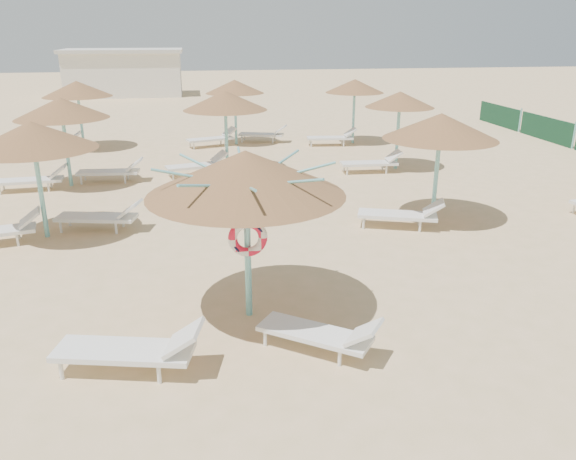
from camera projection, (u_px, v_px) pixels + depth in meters
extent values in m
plane|color=#DDB687|center=(272.00, 317.00, 9.52)|extent=(120.00, 120.00, 0.00)
cylinder|color=#72C3C6|center=(248.00, 250.00, 9.22)|extent=(0.11, 0.11, 2.38)
cone|color=#8D5E38|center=(246.00, 173.00, 8.78)|extent=(3.18, 3.18, 0.72)
cylinder|color=#72C3C6|center=(246.00, 189.00, 8.87)|extent=(0.20, 0.20, 0.12)
cylinder|color=#72C3C6|center=(292.00, 174.00, 8.91)|extent=(1.44, 0.04, 0.36)
cylinder|color=#72C3C6|center=(274.00, 167.00, 9.36)|extent=(1.05, 1.05, 0.36)
cylinder|color=#72C3C6|center=(242.00, 165.00, 9.48)|extent=(0.04, 1.44, 0.36)
cylinder|color=#72C3C6|center=(211.00, 169.00, 9.20)|extent=(1.05, 1.05, 0.36)
cylinder|color=#72C3C6|center=(199.00, 178.00, 8.69)|extent=(1.44, 0.04, 0.36)
cylinder|color=#72C3C6|center=(214.00, 186.00, 8.24)|extent=(1.05, 1.05, 0.36)
cylinder|color=#72C3C6|center=(250.00, 188.00, 8.12)|extent=(0.04, 1.44, 0.36)
cylinder|color=#72C3C6|center=(283.00, 183.00, 8.40)|extent=(1.05, 1.05, 0.36)
torus|color=red|center=(248.00, 238.00, 9.05)|extent=(0.64, 0.15, 0.64)
cylinder|color=white|center=(61.00, 370.00, 7.80)|extent=(0.06, 0.06, 0.29)
cylinder|color=white|center=(77.00, 350.00, 8.28)|extent=(0.06, 0.06, 0.29)
cylinder|color=white|center=(159.00, 374.00, 7.71)|extent=(0.06, 0.06, 0.29)
cylinder|color=white|center=(169.00, 354.00, 8.19)|extent=(0.06, 0.06, 0.29)
cube|color=white|center=(124.00, 351.00, 7.93)|extent=(2.05, 1.07, 0.08)
cube|color=white|center=(184.00, 338.00, 7.79)|extent=(0.63, 0.71, 0.37)
cylinder|color=white|center=(265.00, 339.00, 8.63)|extent=(0.05, 0.05, 0.25)
cylinder|color=white|center=(279.00, 325.00, 9.01)|extent=(0.05, 0.05, 0.25)
cylinder|color=white|center=(340.00, 358.00, 8.11)|extent=(0.05, 0.05, 0.25)
cylinder|color=white|center=(351.00, 343.00, 8.49)|extent=(0.05, 0.05, 0.25)
cube|color=white|center=(315.00, 333.00, 8.46)|extent=(1.73, 1.47, 0.07)
cube|color=white|center=(364.00, 332.00, 8.06)|extent=(0.68, 0.70, 0.33)
cylinder|color=#72C3C6|center=(40.00, 190.00, 12.83)|extent=(0.11, 0.11, 2.30)
cone|color=#8D5E38|center=(32.00, 135.00, 12.41)|extent=(2.79, 2.79, 0.63)
cylinder|color=#72C3C6|center=(34.00, 146.00, 12.49)|extent=(0.20, 0.20, 0.12)
cylinder|color=white|center=(18.00, 240.00, 12.61)|extent=(0.06, 0.06, 0.28)
cylinder|color=white|center=(19.00, 233.00, 13.04)|extent=(0.06, 0.06, 0.28)
cube|color=white|center=(29.00, 218.00, 12.79)|extent=(0.60, 0.69, 0.36)
cylinder|color=white|center=(61.00, 227.00, 13.42)|extent=(0.06, 0.06, 0.28)
cylinder|color=white|center=(70.00, 220.00, 13.89)|extent=(0.06, 0.06, 0.28)
cylinder|color=white|center=(116.00, 228.00, 13.35)|extent=(0.06, 0.06, 0.28)
cylinder|color=white|center=(123.00, 221.00, 13.82)|extent=(0.06, 0.06, 0.28)
cube|color=white|center=(97.00, 217.00, 13.56)|extent=(1.99, 1.02, 0.08)
cube|color=white|center=(130.00, 209.00, 13.43)|extent=(0.60, 0.69, 0.36)
cylinder|color=#72C3C6|center=(67.00, 149.00, 17.12)|extent=(0.11, 0.11, 2.30)
cone|color=#8D5E38|center=(61.00, 108.00, 16.69)|extent=(2.75, 2.75, 0.62)
cylinder|color=#72C3C6|center=(62.00, 116.00, 16.78)|extent=(0.20, 0.20, 0.12)
cylinder|color=white|center=(0.00, 190.00, 16.51)|extent=(0.06, 0.06, 0.28)
cylinder|color=white|center=(3.00, 186.00, 16.97)|extent=(0.06, 0.06, 0.28)
cylinder|color=white|center=(48.00, 187.00, 16.81)|extent=(0.06, 0.06, 0.28)
cylinder|color=white|center=(51.00, 183.00, 17.27)|extent=(0.06, 0.06, 0.28)
cube|color=white|center=(29.00, 180.00, 16.86)|extent=(1.94, 0.76, 0.08)
cube|color=white|center=(58.00, 171.00, 16.97)|extent=(0.53, 0.63, 0.36)
cylinder|color=white|center=(81.00, 180.00, 17.60)|extent=(0.06, 0.06, 0.28)
cylinder|color=white|center=(85.00, 176.00, 18.07)|extent=(0.06, 0.06, 0.28)
cylinder|color=white|center=(125.00, 179.00, 17.71)|extent=(0.06, 0.06, 0.28)
cylinder|color=white|center=(128.00, 175.00, 18.18)|extent=(0.06, 0.06, 0.28)
cube|color=white|center=(108.00, 172.00, 17.84)|extent=(1.94, 0.76, 0.08)
cube|color=white|center=(135.00, 164.00, 17.83)|extent=(0.53, 0.63, 0.36)
cylinder|color=#72C3C6|center=(81.00, 120.00, 22.49)|extent=(0.11, 0.11, 2.30)
cone|color=#8D5E38|center=(77.00, 89.00, 22.07)|extent=(2.68, 2.68, 0.60)
cylinder|color=#72C3C6|center=(78.00, 95.00, 22.15)|extent=(0.20, 0.20, 0.12)
cylinder|color=white|center=(31.00, 151.00, 21.82)|extent=(0.06, 0.06, 0.28)
cylinder|color=white|center=(32.00, 148.00, 22.26)|extent=(0.06, 0.06, 0.28)
cylinder|color=white|center=(68.00, 148.00, 22.24)|extent=(0.06, 0.06, 0.28)
cylinder|color=white|center=(68.00, 146.00, 22.69)|extent=(0.06, 0.06, 0.28)
cube|color=white|center=(53.00, 144.00, 22.23)|extent=(1.98, 0.95, 0.08)
cube|color=white|center=(75.00, 136.00, 22.42)|extent=(0.58, 0.68, 0.36)
cylinder|color=#72C3C6|center=(226.00, 138.00, 18.89)|extent=(0.11, 0.11, 2.30)
cone|color=#8D5E38|center=(225.00, 100.00, 18.47)|extent=(2.79, 2.79, 0.63)
cylinder|color=#72C3C6|center=(225.00, 108.00, 18.55)|extent=(0.20, 0.20, 0.12)
cylinder|color=white|center=(173.00, 175.00, 18.18)|extent=(0.06, 0.06, 0.28)
cylinder|color=white|center=(170.00, 172.00, 18.61)|extent=(0.06, 0.06, 0.28)
cylinder|color=white|center=(213.00, 171.00, 18.68)|extent=(0.06, 0.06, 0.28)
cylinder|color=white|center=(209.00, 168.00, 19.12)|extent=(0.06, 0.06, 0.28)
cube|color=white|center=(195.00, 166.00, 18.63)|extent=(1.99, 1.07, 0.08)
cube|color=white|center=(219.00, 157.00, 18.87)|extent=(0.62, 0.70, 0.36)
cylinder|color=#72C3C6|center=(236.00, 117.00, 23.43)|extent=(0.11, 0.11, 2.30)
cone|color=#8D5E38|center=(235.00, 86.00, 23.01)|extent=(2.40, 2.40, 0.54)
cylinder|color=#72C3C6|center=(235.00, 92.00, 23.09)|extent=(0.20, 0.20, 0.12)
cylinder|color=white|center=(194.00, 146.00, 22.68)|extent=(0.06, 0.06, 0.28)
cylinder|color=white|center=(190.00, 144.00, 23.10)|extent=(0.06, 0.06, 0.28)
cylinder|color=white|center=(225.00, 143.00, 23.26)|extent=(0.06, 0.06, 0.28)
cylinder|color=white|center=(221.00, 141.00, 23.68)|extent=(0.06, 0.06, 0.28)
cube|color=white|center=(210.00, 139.00, 23.17)|extent=(2.00, 1.17, 0.08)
cube|color=white|center=(229.00, 132.00, 23.45)|extent=(0.65, 0.72, 0.36)
cylinder|color=white|center=(242.00, 139.00, 24.09)|extent=(0.06, 0.06, 0.28)
cylinder|color=white|center=(244.00, 137.00, 24.56)|extent=(0.06, 0.06, 0.28)
cylinder|color=white|center=(273.00, 140.00, 23.91)|extent=(0.06, 0.06, 0.28)
cylinder|color=white|center=(275.00, 138.00, 24.37)|extent=(0.06, 0.06, 0.28)
cube|color=white|center=(261.00, 135.00, 24.15)|extent=(2.00, 1.17, 0.08)
cube|color=white|center=(281.00, 129.00, 23.95)|extent=(0.65, 0.72, 0.36)
cylinder|color=#72C3C6|center=(436.00, 176.00, 13.99)|extent=(0.11, 0.11, 2.30)
cone|color=#8D5E38|center=(441.00, 126.00, 13.57)|extent=(2.79, 2.79, 0.63)
cylinder|color=#72C3C6|center=(440.00, 136.00, 13.65)|extent=(0.20, 0.20, 0.12)
cylinder|color=white|center=(363.00, 223.00, 13.70)|extent=(0.06, 0.06, 0.28)
cylinder|color=white|center=(365.00, 217.00, 14.16)|extent=(0.06, 0.06, 0.28)
cylinder|color=white|center=(420.00, 227.00, 13.47)|extent=(0.06, 0.06, 0.28)
cylinder|color=white|center=(419.00, 220.00, 13.93)|extent=(0.06, 0.06, 0.28)
cube|color=white|center=(397.00, 215.00, 13.73)|extent=(2.00, 1.23, 0.08)
cube|color=white|center=(434.00, 208.00, 13.51)|extent=(0.66, 0.73, 0.36)
cylinder|color=#72C3C6|center=(397.00, 136.00, 19.26)|extent=(0.11, 0.11, 2.30)
cone|color=#8D5E38|center=(400.00, 99.00, 18.84)|extent=(2.33, 2.33, 0.52)
cylinder|color=#72C3C6|center=(399.00, 106.00, 18.92)|extent=(0.20, 0.20, 0.12)
cylinder|color=white|center=(347.00, 171.00, 18.74)|extent=(0.06, 0.06, 0.28)
cylinder|color=white|center=(344.00, 167.00, 19.21)|extent=(0.06, 0.06, 0.28)
cylinder|color=white|center=(386.00, 170.00, 18.89)|extent=(0.06, 0.06, 0.28)
cylinder|color=white|center=(382.00, 166.00, 19.36)|extent=(0.06, 0.06, 0.28)
cube|color=white|center=(369.00, 163.00, 19.00)|extent=(1.93, 0.71, 0.08)
cube|color=white|center=(394.00, 156.00, 19.01)|extent=(0.51, 0.62, 0.36)
cylinder|color=#72C3C6|center=(354.00, 116.00, 23.66)|extent=(0.11, 0.11, 2.30)
cone|color=#8D5E38|center=(355.00, 86.00, 23.25)|extent=(2.43, 2.43, 0.55)
cylinder|color=#72C3C6|center=(354.00, 92.00, 23.33)|extent=(0.20, 0.20, 0.12)
cylinder|color=white|center=(311.00, 144.00, 23.19)|extent=(0.06, 0.06, 0.28)
cylinder|color=white|center=(310.00, 141.00, 23.66)|extent=(0.06, 0.06, 0.28)
cylinder|color=white|center=(344.00, 143.00, 23.26)|extent=(0.06, 0.06, 0.28)
cylinder|color=white|center=(342.00, 141.00, 23.73)|extent=(0.06, 0.06, 0.28)
cube|color=white|center=(330.00, 138.00, 23.41)|extent=(1.96, 0.82, 0.08)
cube|color=white|center=(350.00, 132.00, 23.37)|extent=(0.55, 0.65, 0.36)
cylinder|color=white|center=(574.00, 208.00, 14.86)|extent=(0.06, 0.06, 0.28)
cube|color=silver|center=(125.00, 74.00, 40.60)|extent=(8.00, 4.00, 3.00)
cube|color=beige|center=(122.00, 51.00, 40.05)|extent=(8.40, 4.40, 0.25)
cube|color=#1C5439|center=(546.00, 129.00, 24.48)|extent=(0.08, 3.80, 1.00)
cylinder|color=#72C3C6|center=(574.00, 135.00, 22.70)|extent=(0.08, 0.08, 1.10)
cube|color=#1C5439|center=(499.00, 116.00, 28.19)|extent=(0.08, 3.80, 1.00)
cylinder|color=#72C3C6|center=(520.00, 120.00, 26.41)|extent=(0.08, 0.08, 1.10)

